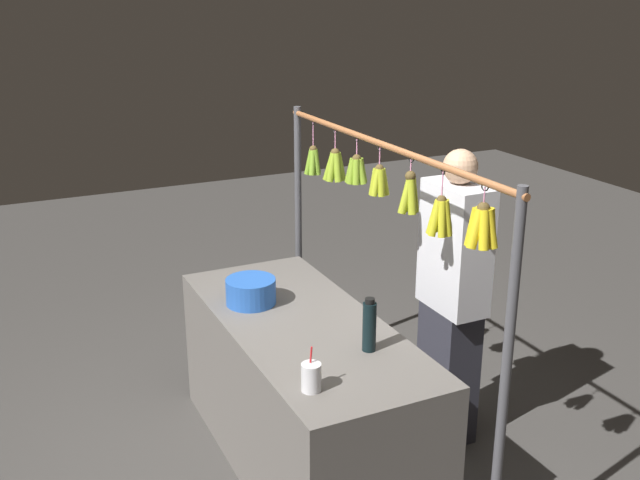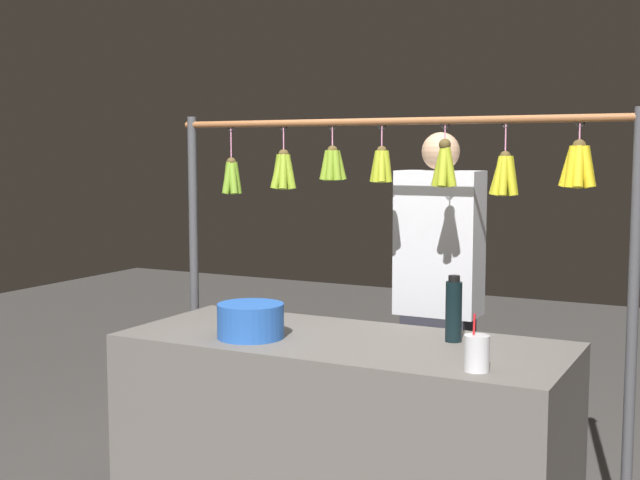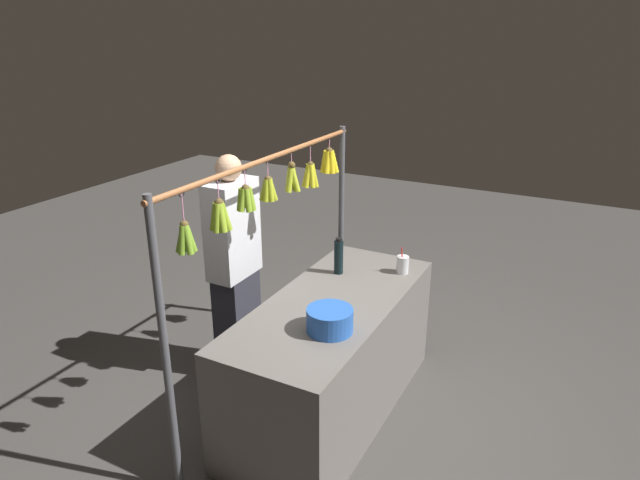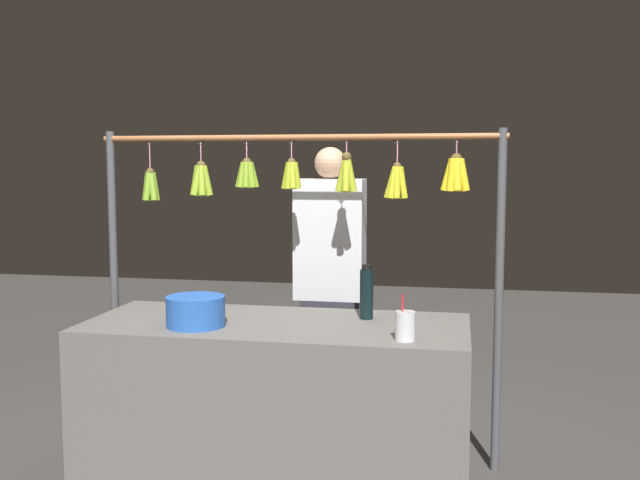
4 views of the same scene
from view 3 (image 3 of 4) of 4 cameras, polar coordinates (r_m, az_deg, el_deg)
The scene contains 7 objects.
ground_plane at distance 4.03m, azimuth 1.16°, elevation -16.72°, with size 12.00×12.00×0.00m, color #43413E.
market_counter at distance 3.80m, azimuth 1.21°, elevation -11.78°, with size 1.79×0.76×0.83m, color #66605B.
display_rack at distance 3.63m, azimuth -4.63°, elevation 2.19°, with size 2.14×0.14×1.75m.
water_bottle at distance 3.93m, azimuth 1.91°, elevation -1.69°, with size 0.07×0.07×0.26m.
blue_bucket at distance 3.23m, azimuth 1.00°, elevation -8.15°, with size 0.27×0.27×0.14m, color blue.
drink_cup at distance 4.00m, azimuth 8.40°, elevation -2.48°, with size 0.09×0.09×0.20m.
vendor_person at distance 4.07m, azimuth -8.67°, elevation -3.07°, with size 0.40×0.21×1.67m.
Camera 3 is at (2.86, 1.41, 2.47)m, focal length 31.47 mm.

